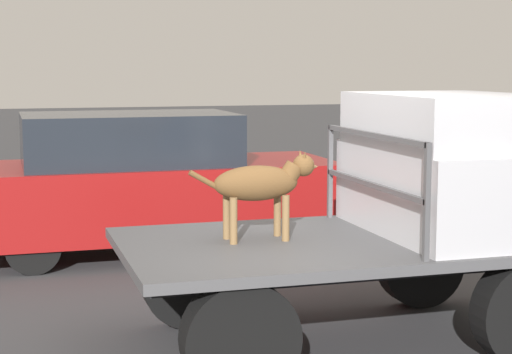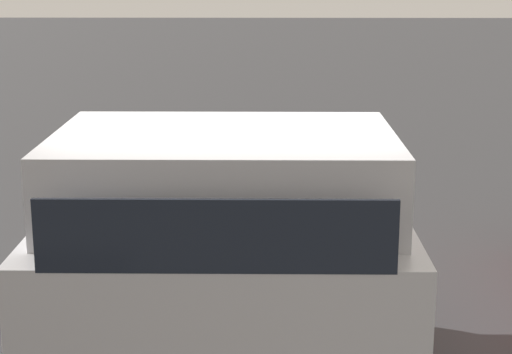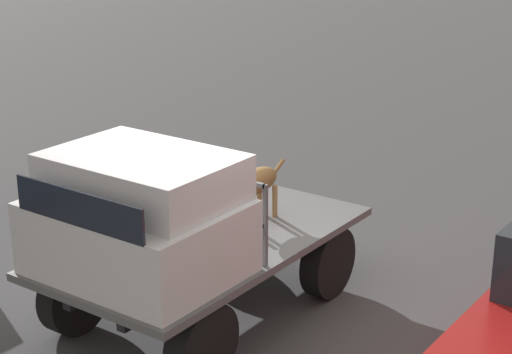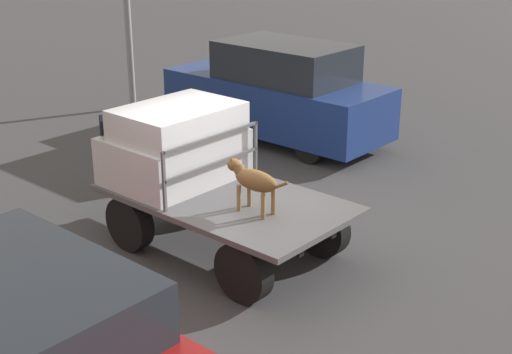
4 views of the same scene
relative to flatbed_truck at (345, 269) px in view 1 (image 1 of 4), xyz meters
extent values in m
plane|color=#38383A|center=(0.00, 0.00, -0.62)|extent=(80.00, 80.00, 0.00)
cylinder|color=black|center=(1.11, 0.84, -0.21)|extent=(0.81, 0.24, 0.81)
cylinder|color=black|center=(-1.11, 0.84, -0.21)|extent=(0.81, 0.24, 0.81)
cylinder|color=black|center=(-1.11, -0.84, -0.21)|extent=(0.81, 0.24, 0.81)
cube|color=black|center=(0.00, 0.35, 0.09)|extent=(3.29, 0.10, 0.18)
cube|color=black|center=(0.00, -0.35, 0.09)|extent=(3.29, 0.10, 0.18)
cube|color=#4C4C4F|center=(0.00, 0.00, 0.22)|extent=(3.58, 1.99, 0.08)
cube|color=#B7B7BC|center=(1.02, 0.00, 0.61)|extent=(1.45, 1.87, 0.71)
cube|color=#B7B7BC|center=(0.91, 0.00, 1.18)|extent=(1.23, 1.72, 0.43)
cube|color=#4C4C4F|center=(0.22, 0.92, 0.68)|extent=(0.04, 0.04, 0.84)
cube|color=#4C4C4F|center=(0.22, -0.92, 0.68)|extent=(0.04, 0.04, 0.84)
cube|color=#4C4C4F|center=(0.22, 0.00, 1.08)|extent=(0.04, 1.83, 0.04)
cube|color=#4C4C4F|center=(0.22, 0.00, 0.68)|extent=(0.04, 1.83, 0.04)
cylinder|color=brown|center=(-0.50, 0.24, 0.44)|extent=(0.06, 0.06, 0.36)
cylinder|color=brown|center=(-0.50, 0.04, 0.44)|extent=(0.06, 0.06, 0.36)
cylinder|color=brown|center=(-0.92, 0.24, 0.44)|extent=(0.06, 0.06, 0.36)
cylinder|color=brown|center=(-0.92, 0.04, 0.44)|extent=(0.06, 0.06, 0.36)
ellipsoid|color=brown|center=(-0.71, 0.14, 0.71)|extent=(0.68, 0.28, 0.28)
sphere|color=brown|center=(-0.52, 0.14, 0.66)|extent=(0.13, 0.13, 0.13)
cylinder|color=brown|center=(-0.42, 0.14, 0.79)|extent=(0.20, 0.15, 0.19)
sphere|color=brown|center=(-0.31, 0.14, 0.84)|extent=(0.18, 0.18, 0.18)
cone|color=brown|center=(-0.24, 0.14, 0.82)|extent=(0.10, 0.10, 0.10)
cone|color=brown|center=(-0.32, 0.19, 0.91)|extent=(0.06, 0.08, 0.10)
cone|color=brown|center=(-0.32, 0.09, 0.91)|extent=(0.06, 0.08, 0.10)
cylinder|color=brown|center=(-1.10, 0.14, 0.74)|extent=(0.29, 0.04, 0.19)
cylinder|color=black|center=(0.45, 4.60, -0.32)|extent=(0.60, 0.20, 0.60)
cylinder|color=black|center=(0.45, 3.15, -0.32)|extent=(0.60, 0.20, 0.60)
cylinder|color=black|center=(-2.33, 4.60, -0.32)|extent=(0.60, 0.20, 0.60)
cylinder|color=black|center=(-2.33, 3.15, -0.32)|extent=(0.60, 0.20, 0.60)
cube|color=maroon|center=(-0.94, 3.88, 0.05)|extent=(4.48, 1.74, 0.83)
cube|color=#1E232B|center=(-1.16, 3.88, 0.76)|extent=(2.46, 1.56, 0.60)
camera|label=1|loc=(-2.61, -6.22, 1.63)|focal=60.00mm
camera|label=2|loc=(5.15, 0.21, 2.24)|focal=60.00mm
camera|label=3|loc=(6.42, 5.25, 3.75)|focal=60.00mm
camera|label=4|loc=(-6.43, 6.70, 4.09)|focal=50.00mm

